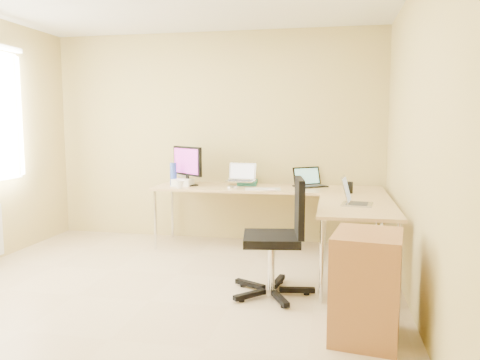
% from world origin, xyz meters
% --- Properties ---
extents(floor, '(4.50, 4.50, 0.00)m').
position_xyz_m(floor, '(0.00, 0.00, 0.00)').
color(floor, tan).
rests_on(floor, ground).
extents(wall_back, '(4.50, 0.00, 4.50)m').
position_xyz_m(wall_back, '(0.00, 2.25, 1.30)').
color(wall_back, tan).
rests_on(wall_back, ground).
extents(wall_right, '(0.00, 4.50, 4.50)m').
position_xyz_m(wall_right, '(2.10, 0.00, 1.30)').
color(wall_right, tan).
rests_on(wall_right, ground).
extents(desk_main, '(2.65, 0.70, 0.73)m').
position_xyz_m(desk_main, '(0.72, 1.85, 0.36)').
color(desk_main, tan).
rests_on(desk_main, ground).
extents(desk_return, '(0.70, 1.30, 0.73)m').
position_xyz_m(desk_return, '(1.70, 0.85, 0.36)').
color(desk_return, tan).
rests_on(desk_return, ground).
extents(monitor, '(0.54, 0.48, 0.47)m').
position_xyz_m(monitor, '(-0.24, 1.83, 0.97)').
color(monitor, black).
rests_on(monitor, desk_main).
extents(book_stack, '(0.26, 0.33, 0.05)m').
position_xyz_m(book_stack, '(0.45, 2.05, 0.76)').
color(book_stack, '#2A8272').
rests_on(book_stack, desk_main).
extents(laptop_center, '(0.35, 0.27, 0.21)m').
position_xyz_m(laptop_center, '(0.40, 1.92, 0.89)').
color(laptop_center, '#A5A5A8').
rests_on(laptop_center, desk_main).
extents(laptop_black, '(0.45, 0.43, 0.23)m').
position_xyz_m(laptop_black, '(1.22, 2.00, 0.84)').
color(laptop_black, black).
rests_on(laptop_black, desk_main).
extents(keyboard, '(0.41, 0.18, 0.02)m').
position_xyz_m(keyboard, '(0.71, 1.63, 0.74)').
color(keyboard, silver).
rests_on(keyboard, desk_main).
extents(mouse, '(0.10, 0.09, 0.03)m').
position_xyz_m(mouse, '(0.81, 1.55, 0.75)').
color(mouse, white).
rests_on(mouse, desk_main).
extents(mug, '(0.11, 0.11, 0.09)m').
position_xyz_m(mug, '(-0.25, 1.55, 0.78)').
color(mug, white).
rests_on(mug, desk_main).
extents(cd_stack, '(0.14, 0.14, 0.03)m').
position_xyz_m(cd_stack, '(0.35, 1.66, 0.75)').
color(cd_stack, silver).
rests_on(cd_stack, desk_main).
extents(water_bottle, '(0.08, 0.08, 0.27)m').
position_xyz_m(water_bottle, '(-0.40, 1.79, 0.87)').
color(water_bottle, '#2C49A3').
rests_on(water_bottle, desk_main).
extents(papers, '(0.25, 0.32, 0.01)m').
position_xyz_m(papers, '(-0.34, 1.83, 0.73)').
color(papers, white).
rests_on(papers, desk_main).
extents(white_box, '(0.25, 0.20, 0.08)m').
position_xyz_m(white_box, '(-0.29, 1.79, 0.77)').
color(white_box, white).
rests_on(white_box, desk_main).
extents(desk_fan, '(0.24, 0.24, 0.26)m').
position_xyz_m(desk_fan, '(-0.36, 2.05, 0.86)').
color(desk_fan, silver).
rests_on(desk_fan, desk_main).
extents(black_cup, '(0.09, 0.09, 0.12)m').
position_xyz_m(black_cup, '(1.65, 1.55, 0.79)').
color(black_cup, black).
rests_on(black_cup, desk_main).
extents(laptop_return, '(0.35, 0.29, 0.21)m').
position_xyz_m(laptop_return, '(1.70, 0.82, 0.84)').
color(laptop_return, silver).
rests_on(laptop_return, desk_return).
extents(office_chair, '(0.70, 0.70, 1.02)m').
position_xyz_m(office_chair, '(0.97, 0.36, 0.50)').
color(office_chair, black).
rests_on(office_chair, ground).
extents(cabinet, '(0.52, 0.61, 0.76)m').
position_xyz_m(cabinet, '(1.72, -0.34, 0.36)').
color(cabinet, brown).
rests_on(cabinet, ground).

